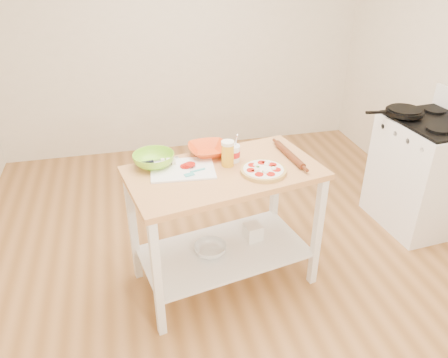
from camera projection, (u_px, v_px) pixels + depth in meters
name	position (u px, v px, depth m)	size (l,w,h in m)	color
room_shell	(234.00, 95.00, 2.65)	(4.04, 4.54, 2.74)	#A6713D
prep_island	(224.00, 203.00, 2.88)	(1.32, 0.88, 0.90)	tan
gas_stove	(423.00, 173.00, 3.62)	(0.66, 0.75, 1.11)	white
skillet	(404.00, 112.00, 3.46)	(0.46, 0.29, 0.03)	black
pizza	(263.00, 170.00, 2.73)	(0.29, 0.29, 0.05)	tan
cutting_board	(182.00, 169.00, 2.76)	(0.42, 0.33, 0.04)	white
spatula	(194.00, 172.00, 2.70)	(0.14, 0.09, 0.01)	#44B7B4
knife	(153.00, 162.00, 2.83)	(0.27, 0.07, 0.01)	silver
orange_bowl	(208.00, 150.00, 2.94)	(0.27, 0.27, 0.07)	#DA4512
green_bowl	(154.00, 160.00, 2.80)	(0.27, 0.27, 0.08)	#86D52B
beer_pint	(228.00, 153.00, 2.78)	(0.08, 0.08, 0.17)	gold
yogurt_tub	(233.00, 153.00, 2.85)	(0.09, 0.09, 0.20)	white
rolling_pin	(289.00, 155.00, 2.91)	(0.04, 0.04, 0.38)	#612D16
shelf_glass_bowl	(210.00, 250.00, 3.03)	(0.23, 0.23, 0.07)	silver
shelf_bin	(253.00, 232.00, 3.17)	(0.12, 0.12, 0.12)	white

